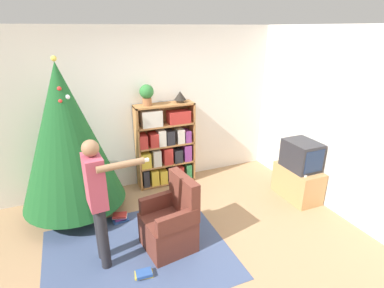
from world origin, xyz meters
name	(u,v)px	position (x,y,z in m)	size (l,w,h in m)	color
ground_plane	(190,255)	(0.00, 0.00, 0.00)	(14.00, 14.00, 0.00)	#9E7A56
wall_back	(142,110)	(0.00, 2.04, 1.30)	(8.00, 0.10, 2.60)	silver
wall_right	(354,128)	(2.37, 0.00, 1.30)	(0.10, 8.00, 2.60)	silver
area_rug	(138,253)	(-0.58, 0.27, 0.00)	(2.14, 1.77, 0.01)	#3D4C70
bookshelf	(165,147)	(0.30, 1.82, 0.68)	(0.98, 0.28, 1.42)	#A8703D
tv_stand	(297,183)	(2.08, 0.56, 0.26)	(0.43, 0.74, 0.51)	tan
television	(302,155)	(2.08, 0.56, 0.73)	(0.41, 0.54, 0.44)	#28282D
game_remote	(303,175)	(1.95, 0.34, 0.53)	(0.04, 0.12, 0.02)	white
christmas_tree	(66,137)	(-1.19, 1.46, 1.19)	(1.40, 1.40, 2.24)	#4C3323
armchair	(171,224)	(-0.15, 0.25, 0.32)	(0.64, 0.63, 0.92)	brown
standing_person	(97,195)	(-0.95, 0.29, 0.89)	(0.66, 0.47, 1.52)	#232328
potted_plant	(147,93)	(0.04, 1.83, 1.61)	(0.22, 0.22, 0.33)	#935B38
table_lamp	(180,96)	(0.59, 1.83, 1.52)	(0.20, 0.20, 0.18)	#473828
book_pile_near_tree	(120,217)	(-0.65, 1.02, 0.05)	(0.23, 0.19, 0.10)	#284C93
book_pile_by_chair	(144,274)	(-0.60, -0.11, 0.03)	(0.22, 0.16, 0.06)	gold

